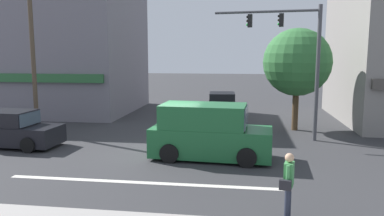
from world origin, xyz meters
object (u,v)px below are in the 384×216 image
at_px(sedan_crossing_center, 13,130).
at_px(van_waiting_far, 209,133).
at_px(street_tree, 297,62).
at_px(traffic_light_mast, 296,50).
at_px(utility_pole_near_left, 32,46).
at_px(sedan_crossing_leftbound, 222,106).
at_px(pedestrian_foreground_with_bag, 288,182).

height_order(sedan_crossing_center, van_waiting_far, van_waiting_far).
bearing_deg(street_tree, traffic_light_mast, -99.27).
height_order(street_tree, utility_pole_near_left, utility_pole_near_left).
distance_m(sedan_crossing_leftbound, van_waiting_far, 9.48).
bearing_deg(sedan_crossing_center, utility_pole_near_left, 100.74).
relative_size(utility_pole_near_left, sedan_crossing_center, 2.04).
bearing_deg(van_waiting_far, sedan_crossing_center, 175.58).
height_order(street_tree, traffic_light_mast, traffic_light_mast).
distance_m(sedan_crossing_leftbound, sedan_crossing_center, 12.31).
height_order(sedan_crossing_center, pedestrian_foreground_with_bag, pedestrian_foreground_with_bag).
height_order(utility_pole_near_left, sedan_crossing_center, utility_pole_near_left).
bearing_deg(street_tree, sedan_crossing_leftbound, 139.77).
xyz_separation_m(utility_pole_near_left, pedestrian_foreground_with_bag, (11.62, -8.66, -3.47)).
relative_size(traffic_light_mast, van_waiting_far, 1.32).
relative_size(utility_pole_near_left, traffic_light_mast, 1.38).
xyz_separation_m(sedan_crossing_center, pedestrian_foreground_with_bag, (11.08, -5.80, 0.24)).
bearing_deg(sedan_crossing_leftbound, sedan_crossing_center, -134.28).
xyz_separation_m(street_tree, sedan_crossing_leftbound, (-4.07, 3.44, -2.86)).
bearing_deg(van_waiting_far, street_tree, 56.35).
height_order(utility_pole_near_left, sedan_crossing_leftbound, utility_pole_near_left).
relative_size(traffic_light_mast, pedestrian_foreground_with_bag, 3.71).
bearing_deg(utility_pole_near_left, pedestrian_foreground_with_bag, -36.69).
distance_m(traffic_light_mast, pedestrian_foreground_with_bag, 9.57).
xyz_separation_m(street_tree, sedan_crossing_center, (-12.66, -5.37, -2.86)).
relative_size(utility_pole_near_left, van_waiting_far, 1.81).
distance_m(sedan_crossing_center, van_waiting_far, 8.68).
distance_m(utility_pole_near_left, pedestrian_foreground_with_bag, 14.90).
bearing_deg(van_waiting_far, traffic_light_mast, 46.09).
relative_size(street_tree, sedan_crossing_leftbound, 1.27).
height_order(street_tree, van_waiting_far, street_tree).
height_order(street_tree, sedan_crossing_leftbound, street_tree).
bearing_deg(sedan_crossing_leftbound, pedestrian_foreground_with_bag, -80.35).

